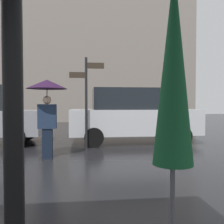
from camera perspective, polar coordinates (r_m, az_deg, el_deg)
folded_patio_umbrella_far at (r=1.76m, az=14.16°, el=4.68°), size 0.52×0.52×2.36m
pedestrian_with_umbrella at (r=6.41m, az=-14.98°, el=3.76°), size 1.03×1.03×2.02m
parked_car_right at (r=8.90m, az=4.71°, el=-0.77°), size 4.58×1.97×1.95m
street_signpost at (r=7.66m, az=-6.02°, el=4.38°), size 1.08×0.08×2.85m
building_block at (r=21.25m, az=-9.21°, el=19.48°), size 19.85×2.65×15.66m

